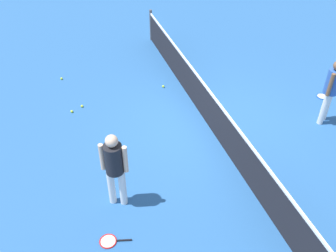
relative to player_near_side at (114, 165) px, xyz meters
name	(u,v)px	position (x,y,z in m)	size (l,w,h in m)	color
ground_plane	(207,122)	(-1.84, 2.66, -1.01)	(40.00, 40.00, 0.00)	#265693
court_net	(208,106)	(-1.84, 2.66, -0.51)	(10.09, 0.09, 1.07)	#4C4C51
player_near_side	(114,165)	(0.00, 0.00, 0.00)	(0.46, 0.51, 1.70)	white
player_far_side	(332,87)	(-0.99, 5.44, 0.00)	(0.47, 0.48, 1.70)	white
tennis_racket_near_player	(110,241)	(0.85, -0.35, -1.00)	(0.38, 0.61, 0.03)	red
tennis_racket_far_player	(322,96)	(-1.94, 6.17, -1.00)	(0.52, 0.54, 0.03)	blue
tennis_ball_near_player	(163,86)	(-3.75, 2.11, -0.98)	(0.07, 0.07, 0.07)	#C6E033
tennis_ball_by_net	(100,149)	(-1.65, -0.09, -0.98)	(0.07, 0.07, 0.07)	#C6E033
tennis_ball_baseline	(72,111)	(-3.33, -0.52, -0.98)	(0.07, 0.07, 0.07)	#C6E033
tennis_ball_stray_left	(82,106)	(-3.49, -0.23, -0.98)	(0.07, 0.07, 0.07)	#C6E033
tennis_ball_stray_right	(62,79)	(-5.09, -0.61, -0.98)	(0.07, 0.07, 0.07)	#C6E033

